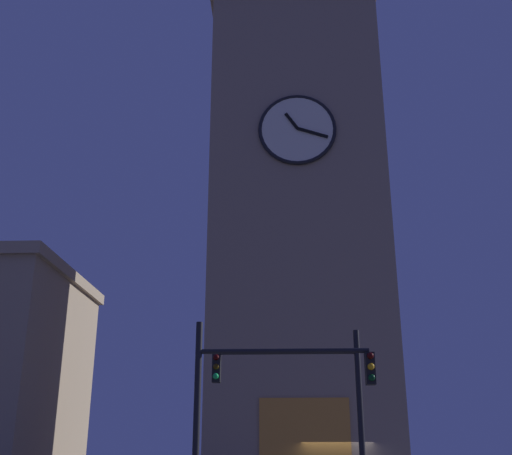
% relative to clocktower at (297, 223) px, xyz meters
% --- Properties ---
extents(clocktower, '(7.89, 7.25, 29.81)m').
position_rel_clocktower_xyz_m(clocktower, '(0.00, 0.00, 0.00)').
color(clocktower, gray).
rests_on(clocktower, ground_plane).
extents(traffic_signal_near, '(3.99, 0.41, 5.31)m').
position_rel_clocktower_xyz_m(traffic_signal_near, '(0.08, 9.38, -8.35)').
color(traffic_signal_near, black).
rests_on(traffic_signal_near, ground_plane).
extents(traffic_signal_mid, '(4.27, 0.41, 5.17)m').
position_rel_clocktower_xyz_m(traffic_signal_mid, '(1.30, 11.39, -8.48)').
color(traffic_signal_mid, black).
rests_on(traffic_signal_mid, ground_plane).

